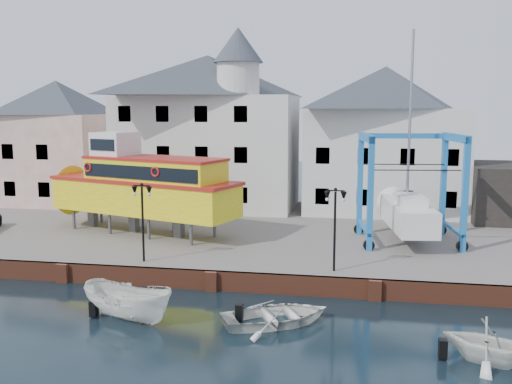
# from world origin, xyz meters

# --- Properties ---
(ground) EXTENTS (140.00, 140.00, 0.00)m
(ground) POSITION_xyz_m (0.00, 0.00, 0.00)
(ground) COLOR black
(ground) RESTS_ON ground
(hardstanding) EXTENTS (44.00, 22.00, 1.00)m
(hardstanding) POSITION_xyz_m (0.00, 11.00, 0.50)
(hardstanding) COLOR slate
(hardstanding) RESTS_ON ground
(quay_wall) EXTENTS (44.00, 0.47, 1.00)m
(quay_wall) POSITION_xyz_m (-0.00, 0.10, 0.50)
(quay_wall) COLOR brown
(quay_wall) RESTS_ON ground
(building_pink) EXTENTS (8.00, 7.00, 10.30)m
(building_pink) POSITION_xyz_m (-18.00, 18.00, 6.15)
(building_pink) COLOR tan
(building_pink) RESTS_ON hardstanding
(building_white_main) EXTENTS (14.00, 8.30, 14.00)m
(building_white_main) POSITION_xyz_m (-4.87, 18.39, 7.34)
(building_white_main) COLOR silver
(building_white_main) RESTS_ON hardstanding
(building_white_right) EXTENTS (12.00, 8.00, 11.20)m
(building_white_right) POSITION_xyz_m (9.00, 19.00, 6.60)
(building_white_right) COLOR silver
(building_white_right) RESTS_ON hardstanding
(lamp_post_left) EXTENTS (1.12, 0.32, 4.20)m
(lamp_post_left) POSITION_xyz_m (-4.00, 1.20, 4.17)
(lamp_post_left) COLOR black
(lamp_post_left) RESTS_ON hardstanding
(lamp_post_right) EXTENTS (1.12, 0.32, 4.20)m
(lamp_post_right) POSITION_xyz_m (6.00, 1.20, 4.17)
(lamp_post_right) COLOR black
(lamp_post_right) RESTS_ON hardstanding
(tour_boat) EXTENTS (15.24, 8.10, 6.48)m
(tour_boat) POSITION_xyz_m (-7.30, 8.03, 4.06)
(tour_boat) COLOR #59595E
(tour_boat) RESTS_ON hardstanding
(travel_lift) EXTENTS (6.43, 8.54, 12.59)m
(travel_lift) POSITION_xyz_m (9.98, 8.83, 3.11)
(travel_lift) COLOR #1A6DAA
(travel_lift) RESTS_ON hardstanding
(motorboat_a) EXTENTS (5.00, 3.21, 1.81)m
(motorboat_a) POSITION_xyz_m (-2.54, -4.44, 0.00)
(motorboat_a) COLOR white
(motorboat_a) RESTS_ON ground
(motorboat_b) EXTENTS (5.69, 5.13, 0.97)m
(motorboat_b) POSITION_xyz_m (3.81, -3.75, 0.00)
(motorboat_b) COLOR white
(motorboat_b) RESTS_ON ground
(motorboat_c) EXTENTS (4.20, 3.96, 1.75)m
(motorboat_c) POSITION_xyz_m (11.86, -6.10, 0.00)
(motorboat_c) COLOR white
(motorboat_c) RESTS_ON ground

